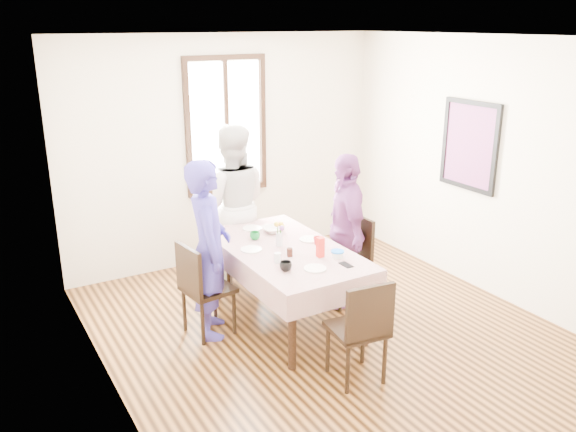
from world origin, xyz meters
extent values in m
plane|color=black|center=(0.00, 0.00, 0.00)|extent=(4.50, 4.50, 0.00)
plane|color=beige|center=(0.00, 2.25, 1.35)|extent=(4.00, 0.00, 4.00)
plane|color=beige|center=(2.00, 0.00, 1.35)|extent=(0.00, 4.50, 4.50)
cube|color=black|center=(0.00, 2.23, 1.65)|extent=(1.02, 0.06, 1.62)
cube|color=white|center=(0.00, 2.24, 1.65)|extent=(0.90, 0.02, 1.50)
cube|color=red|center=(1.98, 0.30, 1.55)|extent=(0.04, 0.76, 0.96)
cube|color=black|center=(-0.24, 0.42, 0.38)|extent=(0.89, 1.68, 0.75)
cube|color=#4F030D|center=(-0.24, 0.42, 0.76)|extent=(1.01, 1.80, 0.01)
cube|color=black|center=(-0.98, 0.58, 0.46)|extent=(0.47, 0.47, 0.91)
cube|color=black|center=(0.50, 0.48, 0.46)|extent=(0.43, 0.43, 0.91)
cube|color=black|center=(-0.24, 1.58, 0.46)|extent=(0.43, 0.43, 0.91)
cube|color=black|center=(-0.24, -0.73, 0.46)|extent=(0.47, 0.47, 0.91)
imported|color=#3C319A|center=(-0.96, 0.58, 0.84)|extent=(0.59, 0.71, 1.68)
imported|color=beige|center=(-0.24, 1.56, 0.89)|extent=(1.06, 0.96, 1.78)
imported|color=#7C3B7C|center=(0.48, 0.48, 0.80)|extent=(0.70, 1.01, 1.60)
imported|color=black|center=(-0.51, -0.04, 0.80)|extent=(0.11, 0.11, 0.09)
imported|color=red|center=(0.08, 0.35, 0.80)|extent=(0.11, 0.11, 0.08)
imported|color=#0C7226|center=(-0.38, 0.78, 0.80)|extent=(0.14, 0.14, 0.08)
imported|color=white|center=(-0.12, 0.88, 0.79)|extent=(0.24, 0.24, 0.05)
cube|color=red|center=(-0.07, 0.08, 0.86)|extent=(0.06, 0.06, 0.19)
cylinder|color=white|center=(0.06, -0.01, 0.79)|extent=(0.11, 0.11, 0.05)
cylinder|color=black|center=(-0.31, 0.23, 0.80)|extent=(0.05, 0.05, 0.08)
cylinder|color=silver|center=(-0.47, 0.16, 0.81)|extent=(0.06, 0.06, 0.09)
cube|color=black|center=(0.02, -0.20, 0.77)|extent=(0.07, 0.14, 0.01)
cylinder|color=silver|center=(-0.26, 0.51, 0.83)|extent=(0.06, 0.06, 0.13)
cylinder|color=white|center=(-0.54, 0.55, 0.77)|extent=(0.20, 0.20, 0.01)
cylinder|color=white|center=(0.08, 0.50, 0.77)|extent=(0.20, 0.20, 0.01)
cylinder|color=white|center=(-0.26, 1.08, 0.77)|extent=(0.20, 0.20, 0.01)
cylinder|color=white|center=(-0.27, -0.14, 0.77)|extent=(0.20, 0.20, 0.01)
cylinder|color=blue|center=(0.06, -0.01, 0.82)|extent=(0.12, 0.12, 0.01)
camera|label=1|loc=(-2.87, -4.13, 2.82)|focal=36.95mm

